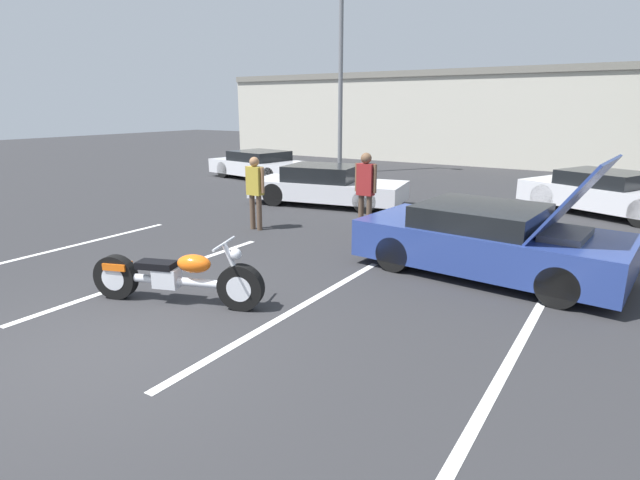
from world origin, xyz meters
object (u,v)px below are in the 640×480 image
object	(u,v)px
spectator_near_motorcycle	(255,187)
spectator_midground	(366,186)
parked_car_mid_right_row	(607,193)
show_car_hood_open	(490,240)
parked_car_left_row	(262,165)
motorcycle	(176,278)
light_pole	(342,65)
parked_car_mid_left_row	(327,186)

from	to	relation	value
spectator_near_motorcycle	spectator_midground	bearing A→B (deg)	23.53
parked_car_mid_right_row	show_car_hood_open	bearing A→B (deg)	-77.26
show_car_hood_open	parked_car_mid_right_row	world-z (taller)	show_car_hood_open
show_car_hood_open	parked_car_left_row	size ratio (longest dim) A/B	0.96
parked_car_left_row	parked_car_mid_right_row	world-z (taller)	parked_car_mid_right_row
motorcycle	parked_car_left_row	size ratio (longest dim) A/B	0.55
light_pole	parked_car_mid_left_row	bearing A→B (deg)	-63.31
show_car_hood_open	parked_car_mid_left_row	world-z (taller)	show_car_hood_open
parked_car_mid_left_row	spectator_near_motorcycle	xyz separation A→B (m)	(0.24, -3.45, 0.45)
parked_car_mid_left_row	spectator_midground	size ratio (longest dim) A/B	2.57
show_car_hood_open	parked_car_left_row	xyz separation A→B (m)	(-10.46, 6.87, -0.07)
light_pole	spectator_near_motorcycle	world-z (taller)	light_pole
parked_car_left_row	spectator_midground	size ratio (longest dim) A/B	2.56
parked_car_left_row	parked_car_mid_right_row	bearing A→B (deg)	7.13
light_pole	parked_car_mid_right_row	bearing A→B (deg)	-18.63
parked_car_left_row	spectator_midground	xyz separation A→B (m)	(7.44, -5.59, 0.55)
show_car_hood_open	spectator_midground	size ratio (longest dim) A/B	2.45
parked_car_mid_right_row	spectator_near_motorcycle	world-z (taller)	spectator_near_motorcycle
parked_car_mid_right_row	parked_car_mid_left_row	size ratio (longest dim) A/B	0.98
motorcycle	show_car_hood_open	world-z (taller)	show_car_hood_open
parked_car_left_row	spectator_near_motorcycle	distance (m)	8.38
motorcycle	spectator_midground	distance (m)	5.12
parked_car_left_row	parked_car_mid_right_row	xyz separation A→B (m)	(11.77, -0.37, 0.04)
light_pole	motorcycle	xyz separation A→B (m)	(5.22, -13.62, -3.93)
light_pole	parked_car_left_row	size ratio (longest dim) A/B	1.73
motorcycle	parked_car_left_row	xyz separation A→B (m)	(-7.06, 10.65, 0.12)
parked_car_mid_left_row	light_pole	bearing A→B (deg)	106.09
light_pole	motorcycle	world-z (taller)	light_pole
motorcycle	spectator_near_motorcycle	world-z (taller)	spectator_near_motorcycle
parked_car_left_row	parked_car_mid_left_row	size ratio (longest dim) A/B	1.00
parked_car_mid_right_row	parked_car_mid_left_row	world-z (taller)	same
parked_car_left_row	spectator_near_motorcycle	size ratio (longest dim) A/B	2.76
parked_car_mid_right_row	motorcycle	bearing A→B (deg)	-90.49
parked_car_mid_right_row	spectator_midground	size ratio (longest dim) A/B	2.52
motorcycle	show_car_hood_open	xyz separation A→B (m)	(3.40, 3.77, 0.19)
light_pole	show_car_hood_open	world-z (taller)	light_pole
light_pole	spectator_near_motorcycle	distance (m)	10.65
spectator_midground	motorcycle	bearing A→B (deg)	-94.22
light_pole	show_car_hood_open	size ratio (longest dim) A/B	1.80
spectator_near_motorcycle	parked_car_mid_left_row	bearing A→B (deg)	94.03
parked_car_mid_right_row	spectator_midground	distance (m)	6.80
motorcycle	show_car_hood_open	distance (m)	5.08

